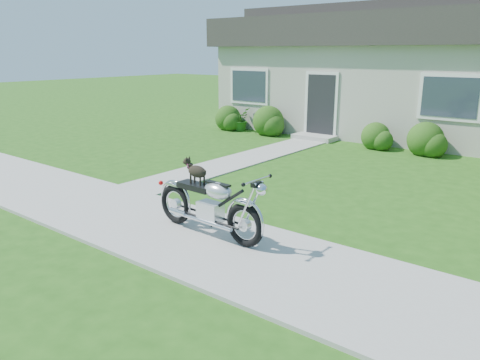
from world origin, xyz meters
name	(u,v)px	position (x,y,z in m)	size (l,w,h in m)	color
ground	(142,221)	(0.00, 0.00, 0.00)	(80.00, 80.00, 0.00)	#235114
sidewalk	(142,220)	(0.00, 0.00, 0.02)	(24.00, 2.20, 0.04)	#9E9B93
walkway	(248,158)	(-1.50, 5.00, 0.01)	(1.20, 8.00, 0.03)	#9E9B93
house	(401,71)	(0.00, 11.99, 2.16)	(12.60, 7.03, 4.50)	beige
shrub_row	(335,130)	(-0.70, 8.50, 0.42)	(10.56, 1.09, 1.09)	#274D14
potted_plant_left	(240,119)	(-4.57, 8.55, 0.42)	(0.75, 0.65, 0.83)	#235917
potted_plant_right	(421,142)	(1.98, 8.55, 0.34)	(0.39, 0.39, 0.69)	#255E1A
motorcycle_with_dog	(210,204)	(1.42, 0.19, 0.55)	(2.22, 0.60, 1.17)	black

